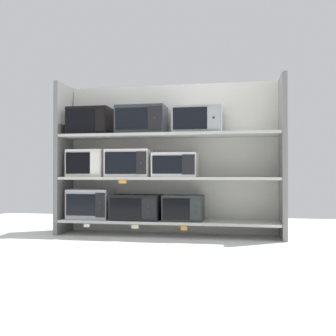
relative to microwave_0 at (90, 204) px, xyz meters
The scene contains 20 objects.
ground 1.40m from the microwave_0, 47.52° to the right, with size 6.43×6.00×0.02m, color silver.
back_panel 1.08m from the microwave_0, 15.13° to the left, with size 2.63×0.04×1.74m, color beige.
upright_left 0.62m from the microwave_0, behind, with size 0.05×0.45×1.74m, color slate.
upright_right 2.22m from the microwave_0, ahead, with size 0.05×0.45×1.74m, color slate.
shelf_0 0.93m from the microwave_0, ahead, with size 2.43×0.45×0.03m, color beige.
microwave_0 is the anchor object (origin of this frame).
microwave_1 0.56m from the microwave_0, ahead, with size 0.55×0.42×0.28m.
microwave_2 1.09m from the microwave_0, ahead, with size 0.44×0.34×0.28m.
price_tag_0 0.32m from the microwave_0, 78.95° to the right, with size 0.07×0.00×0.04m, color white.
price_tag_1 0.67m from the microwave_0, 20.62° to the right, with size 0.08×0.00×0.04m, color beige.
price_tag_2 1.17m from the microwave_0, 11.21° to the right, with size 0.07×0.00×0.04m, color orange.
shelf_1 0.96m from the microwave_0, ahead, with size 2.43×0.45×0.03m, color beige.
microwave_3 0.47m from the microwave_0, behind, with size 0.42×0.35×0.31m.
microwave_4 0.66m from the microwave_0, ahead, with size 0.50×0.40×0.31m.
microwave_5 1.10m from the microwave_0, ahead, with size 0.49×0.41×0.27m.
price_tag_3 0.57m from the microwave_0, 26.19° to the right, with size 0.09×0.00×0.03m, color orange.
shelf_2 1.20m from the microwave_0, ahead, with size 2.43×0.45×0.03m, color beige.
microwave_6 0.95m from the microwave_0, 169.13° to the right, with size 0.48×0.35×0.32m.
microwave_7 1.13m from the microwave_0, ahead, with size 0.55×0.36×0.32m.
microwave_8 1.56m from the microwave_0, ahead, with size 0.54×0.37×0.29m.
Camera 1 is at (0.79, -4.43, 0.70)m, focal length 43.03 mm.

